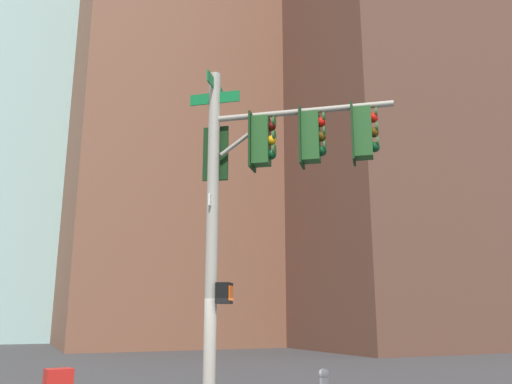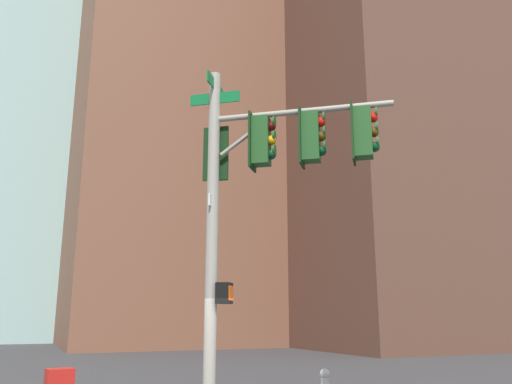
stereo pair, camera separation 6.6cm
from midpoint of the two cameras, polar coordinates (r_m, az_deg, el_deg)
signal_pole_assembly at (r=10.44m, az=0.15°, el=1.51°), size 2.85×3.34×7.20m
building_brick_nearside at (r=53.76m, az=-7.55°, el=12.40°), size 25.22×21.27×50.95m
building_brick_midblock at (r=47.06m, az=13.64°, el=14.01°), size 17.76×17.65×47.08m
building_brick_farside at (r=63.47m, az=-9.74°, el=3.40°), size 23.08×15.85×40.63m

